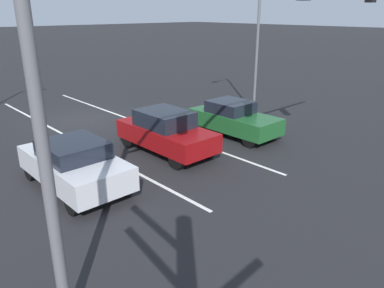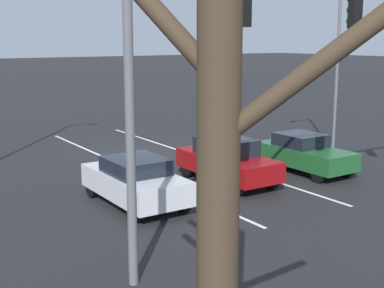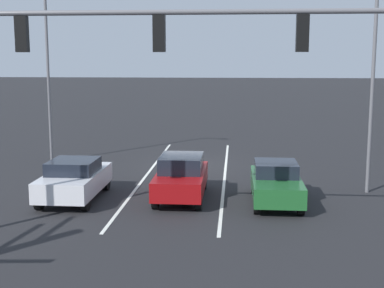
% 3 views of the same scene
% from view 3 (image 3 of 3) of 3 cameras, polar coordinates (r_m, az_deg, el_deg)
% --- Properties ---
extents(ground_plane, '(240.00, 240.00, 0.00)m').
position_cam_3_polar(ground_plane, '(26.60, -0.17, -2.18)').
color(ground_plane, black).
extents(lane_stripe_left_divider, '(0.12, 16.89, 0.01)m').
position_cam_3_polar(lane_stripe_left_divider, '(24.12, 3.52, -3.37)').
color(lane_stripe_left_divider, silver).
rests_on(lane_stripe_left_divider, ground_plane).
extents(lane_stripe_center_divider, '(0.12, 16.89, 0.01)m').
position_cam_3_polar(lane_stripe_center_divider, '(24.44, -4.79, -3.22)').
color(lane_stripe_center_divider, silver).
rests_on(lane_stripe_center_divider, ground_plane).
extents(car_silver_rightlane_front, '(1.89, 4.10, 1.51)m').
position_cam_3_polar(car_silver_rightlane_front, '(20.40, -12.43, -3.67)').
color(car_silver_rightlane_front, silver).
rests_on(car_silver_rightlane_front, ground_plane).
extents(car_maroon_midlane_front, '(1.77, 4.18, 1.63)m').
position_cam_3_polar(car_maroon_midlane_front, '(20.08, -1.15, -3.50)').
color(car_maroon_midlane_front, maroon).
rests_on(car_maroon_midlane_front, ground_plane).
extents(car_darkgreen_leftlane_front, '(1.73, 4.03, 1.48)m').
position_cam_3_polar(car_darkgreen_leftlane_front, '(19.73, 8.95, -4.09)').
color(car_darkgreen_leftlane_front, '#1E5928').
rests_on(car_darkgreen_leftlane_front, ground_plane).
extents(traffic_signal_gantry, '(12.79, 0.37, 6.90)m').
position_cam_3_polar(traffic_signal_gantry, '(14.77, -12.57, 8.81)').
color(traffic_signal_gantry, slate).
rests_on(traffic_signal_gantry, ground_plane).
extents(street_lamp_right_shoulder, '(1.84, 0.24, 8.81)m').
position_cam_3_polar(street_lamp_right_shoulder, '(27.72, -14.79, 8.42)').
color(street_lamp_right_shoulder, slate).
rests_on(street_lamp_right_shoulder, ground_plane).
extents(street_lamp_left_shoulder, '(1.79, 0.24, 8.01)m').
position_cam_3_polar(street_lamp_left_shoulder, '(21.58, 18.27, 7.02)').
color(street_lamp_left_shoulder, slate).
rests_on(street_lamp_left_shoulder, ground_plane).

